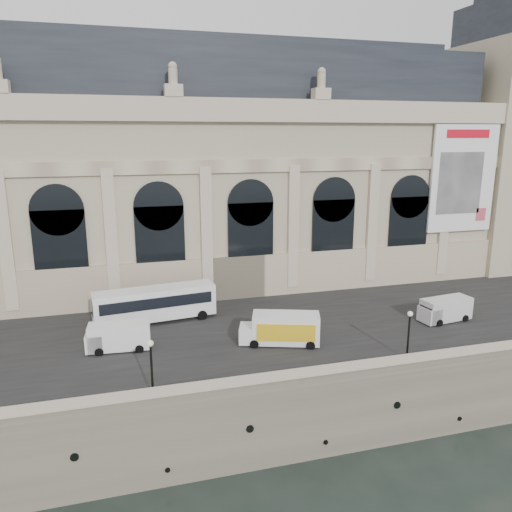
{
  "coord_description": "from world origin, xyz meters",
  "views": [
    {
      "loc": [
        -18.27,
        -31.0,
        24.29
      ],
      "look_at": [
        -3.34,
        22.0,
        10.87
      ],
      "focal_mm": 35.0,
      "sensor_mm": 36.0,
      "label": 1
    }
  ],
  "objects_px": {
    "box_truck": "(281,329)",
    "lamp_right": "(408,336)",
    "van_b": "(116,337)",
    "lamp_left": "(152,370)",
    "van_c": "(443,310)",
    "bus_left": "(155,303)"
  },
  "relations": [
    {
      "from": "box_truck",
      "to": "lamp_right",
      "type": "distance_m",
      "value": 10.86
    },
    {
      "from": "van_b",
      "to": "box_truck",
      "type": "distance_m",
      "value": 14.51
    },
    {
      "from": "lamp_left",
      "to": "van_b",
      "type": "bearing_deg",
      "value": 104.89
    },
    {
      "from": "van_c",
      "to": "lamp_left",
      "type": "relative_size",
      "value": 1.25
    },
    {
      "from": "bus_left",
      "to": "lamp_left",
      "type": "distance_m",
      "value": 15.15
    },
    {
      "from": "van_b",
      "to": "lamp_right",
      "type": "bearing_deg",
      "value": -20.3
    },
    {
      "from": "box_truck",
      "to": "lamp_left",
      "type": "bearing_deg",
      "value": -150.91
    },
    {
      "from": "lamp_left",
      "to": "lamp_right",
      "type": "xyz_separation_m",
      "value": [
        20.85,
        0.6,
        -0.07
      ]
    },
    {
      "from": "van_c",
      "to": "lamp_right",
      "type": "bearing_deg",
      "value": -140.67
    },
    {
      "from": "van_b",
      "to": "lamp_left",
      "type": "height_order",
      "value": "lamp_left"
    },
    {
      "from": "van_c",
      "to": "lamp_right",
      "type": "height_order",
      "value": "lamp_right"
    },
    {
      "from": "lamp_right",
      "to": "van_b",
      "type": "bearing_deg",
      "value": 159.7
    },
    {
      "from": "bus_left",
      "to": "van_c",
      "type": "bearing_deg",
      "value": -15.34
    },
    {
      "from": "bus_left",
      "to": "van_c",
      "type": "relative_size",
      "value": 2.19
    },
    {
      "from": "bus_left",
      "to": "lamp_left",
      "type": "xyz_separation_m",
      "value": [
        -1.41,
        -15.09,
        0.24
      ]
    },
    {
      "from": "van_b",
      "to": "lamp_right",
      "type": "distance_m",
      "value": 24.87
    },
    {
      "from": "bus_left",
      "to": "van_c",
      "type": "xyz_separation_m",
      "value": [
        27.82,
        -7.63,
        -0.76
      ]
    },
    {
      "from": "box_truck",
      "to": "lamp_left",
      "type": "distance_m",
      "value": 13.55
    },
    {
      "from": "van_c",
      "to": "box_truck",
      "type": "distance_m",
      "value": 17.43
    },
    {
      "from": "van_c",
      "to": "lamp_left",
      "type": "height_order",
      "value": "lamp_left"
    },
    {
      "from": "van_b",
      "to": "van_c",
      "type": "bearing_deg",
      "value": -3.19
    },
    {
      "from": "lamp_left",
      "to": "box_truck",
      "type": "bearing_deg",
      "value": 29.09
    }
  ]
}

